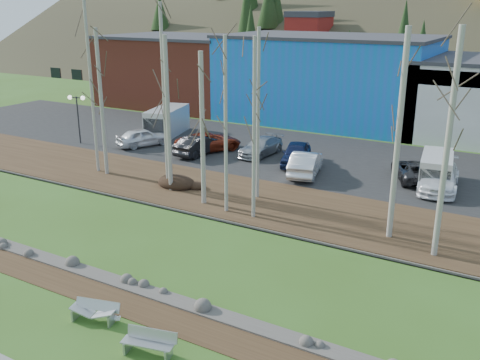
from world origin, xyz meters
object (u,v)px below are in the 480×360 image
Objects in this scene: car_4 at (296,154)px; van_grey at (166,122)px; car_1 at (199,145)px; car_3 at (261,147)px; car_5 at (306,163)px; seagull at (117,318)px; car_0 at (143,137)px; car_7 at (439,177)px; bench_damaged at (95,311)px; street_lamp at (77,106)px; car_6 at (413,170)px; bench_intact at (149,343)px; car_2 at (209,142)px; van_white at (436,170)px.

van_grey reaches higher than car_4.
car_1 reaches higher than car_3.
van_grey reaches higher than car_5.
car_0 is (-15.58, 20.11, 0.71)m from seagull.
bench_damaged is at bearing -117.51° from car_7.
street_lamp is 0.87× the size of car_3.
car_6 is at bearing 1.55° from car_3.
bench_damaged is at bearing 47.58° from car_6.
bench_intact is at bearing 123.78° from car_1.
car_6 is at bearing -12.66° from car_4.
bench_damaged is 0.40× the size of car_3.
car_4 reaches higher than car_2.
seagull is 0.09× the size of car_4.
car_4 is at bearing -26.20° from van_grey.
street_lamp is 28.22m from car_7.
street_lamp is at bearing -140.30° from van_grey.
car_0 is at bearing -94.00° from van_grey.
street_lamp is 0.76× the size of car_2.
bench_damaged is 0.46× the size of street_lamp.
bench_intact reaches higher than bench_damaged.
van_grey reaches higher than car_3.
bench_intact is 0.36× the size of car_2.
car_3 is 10.56m from van_grey.
van_grey reaches higher than car_7.
car_7 is at bearing -19.66° from car_4.
van_white reaches higher than car_3.
bench_intact is at bearing -68.51° from van_grey.
van_grey is (-23.34, 2.55, 0.20)m from van_white.
van_grey is at bearing 113.14° from bench_intact.
seagull is at bearing -99.60° from car_4.
seagull is 0.08× the size of car_7.
bench_intact is 29.96m from street_lamp.
van_white is at bearing 63.30° from seagull.
car_7 is 1.18× the size of van_white.
street_lamp is 26.56m from car_6.
car_6 is at bearing 67.16° from seagull.
bench_intact is 27.54m from car_0.
van_grey is at bearing -53.69° from car_0.
car_0 is at bearing 118.78° from seagull.
van_grey reaches higher than car_1.
seagull is 23.26m from car_3.
van_white is (12.94, -0.74, 0.31)m from car_3.
van_grey reaches higher than car_6.
van_white is (9.59, 0.16, 0.19)m from car_4.
car_2 is at bearing 1.47° from street_lamp.
car_5 is 8.48m from car_7.
van_grey is (-21.85, 2.15, 0.52)m from car_6.
seagull is at bearing 78.99° from car_5.
car_4 is (3.35, -0.89, 0.12)m from car_3.
van_grey is at bearing 115.05° from seagull.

